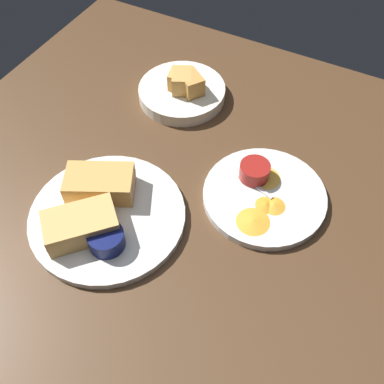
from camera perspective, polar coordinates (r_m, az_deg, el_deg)
The scene contains 11 objects.
ground_plane at distance 93.51cm, azimuth -2.41°, elevation -0.33°, with size 110.00×110.00×3.00cm, color #4C331E.
plate_sandwich_main at distance 88.95cm, azimuth -10.52°, elevation -3.01°, with size 29.91×29.91×1.60cm, color silver.
sandwich_half_near at distance 89.92cm, azimuth -11.45°, elevation 1.01°, with size 15.02×12.56×4.80cm.
sandwich_half_far at distance 84.91cm, azimuth -13.74°, elevation -4.05°, with size 14.48×14.65×4.80cm.
ramekin_dark_sauce at distance 83.00cm, azimuth -10.69°, elevation -5.76°, with size 6.61×6.61×3.48cm.
spoon_by_dark_ramekin at distance 87.21cm, azimuth -10.55°, elevation -3.31°, with size 6.78×8.99×0.80cm.
plate_chips_companion at distance 91.44cm, azimuth 9.04°, elevation -0.51°, with size 24.44×24.44×1.60cm, color silver.
ramekin_light_gravy at distance 91.88cm, azimuth 7.85°, elevation 2.66°, with size 6.12×6.12×3.33cm.
spoon_by_gravy_ramekin at distance 92.42cm, azimuth 6.84°, elevation 1.82°, with size 9.73×4.95×0.80cm.
plantain_chip_scatter at distance 89.27cm, azimuth 8.85°, elevation -1.13°, with size 11.57×18.64×0.60cm.
bread_basket_rear at distance 110.25cm, azimuth -1.19°, elevation 12.61°, with size 20.52×20.52×7.51cm.
Camera 1 is at (29.65, -48.32, 72.87)cm, focal length 42.62 mm.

